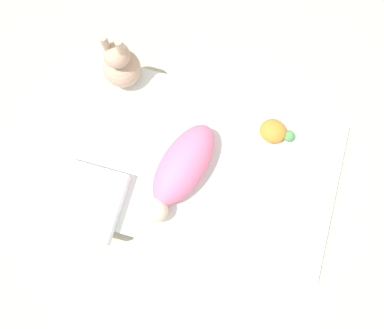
{
  "coord_description": "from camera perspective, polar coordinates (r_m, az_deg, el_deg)",
  "views": [
    {
      "loc": [
        0.06,
        -0.35,
        1.84
      ],
      "look_at": [
        -0.03,
        -0.02,
        0.17
      ],
      "focal_mm": 35.0,
      "sensor_mm": 36.0,
      "label": 1
    }
  ],
  "objects": [
    {
      "name": "ground_plane",
      "position": [
        1.88,
        1.12,
        -0.9
      ],
      "size": [
        12.0,
        12.0,
        0.0
      ],
      "primitive_type": "plane",
      "color": "#B2A893"
    },
    {
      "name": "bed_mattress",
      "position": [
        1.81,
        1.15,
        -0.52
      ],
      "size": [
        1.28,
        0.8,
        0.12
      ],
      "color": "white",
      "rests_on": "ground_plane"
    },
    {
      "name": "swaddled_baby",
      "position": [
        1.66,
        -1.69,
        -0.63
      ],
      "size": [
        0.31,
        0.51,
        0.18
      ],
      "rotation": [
        0.0,
        0.0,
        4.43
      ],
      "color": "pink",
      "rests_on": "bed_mattress"
    },
    {
      "name": "pillow",
      "position": [
        1.75,
        -15.7,
        -5.38
      ],
      "size": [
        0.31,
        0.32,
        0.08
      ],
      "color": "white",
      "rests_on": "bed_mattress"
    },
    {
      "name": "bunny_plush",
      "position": [
        1.82,
        -10.82,
        14.66
      ],
      "size": [
        0.18,
        0.18,
        0.34
      ],
      "color": "tan",
      "rests_on": "bed_mattress"
    },
    {
      "name": "turtle_plush",
      "position": [
        1.79,
        12.49,
        4.94
      ],
      "size": [
        0.17,
        0.12,
        0.08
      ],
      "color": "orange",
      "rests_on": "bed_mattress"
    }
  ]
}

